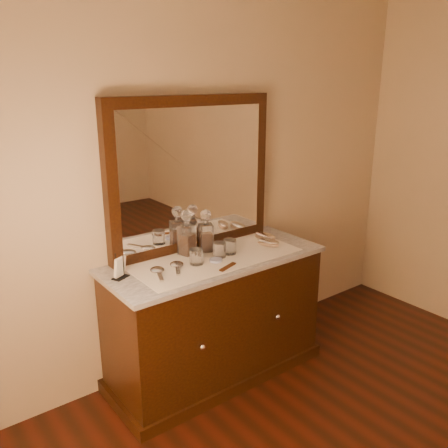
{
  "coord_description": "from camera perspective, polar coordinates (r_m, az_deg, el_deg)",
  "views": [
    {
      "loc": [
        -1.65,
        -0.33,
        1.96
      ],
      "look_at": [
        0.0,
        1.85,
        1.1
      ],
      "focal_mm": 37.89,
      "sensor_mm": 36.0,
      "label": 1
    }
  ],
  "objects": [
    {
      "name": "hand_mirror_inner",
      "position": [
        2.89,
        -5.71,
        -4.98
      ],
      "size": [
        0.15,
        0.21,
        0.02
      ],
      "color": "silver",
      "rests_on": "lace_runner"
    },
    {
      "name": "marble_top",
      "position": [
        3.03,
        -1.14,
        -4.33
      ],
      "size": [
        1.44,
        0.59,
        0.03
      ],
      "primitive_type": "cube",
      "color": "silver",
      "rests_on": "dresser_cabinet"
    },
    {
      "name": "napkin_rack",
      "position": [
        2.78,
        -12.44,
        -5.26
      ],
      "size": [
        0.11,
        0.09,
        0.14
      ],
      "color": "black",
      "rests_on": "marble_top"
    },
    {
      "name": "mirror_glass",
      "position": [
        3.05,
        -3.55,
        5.88
      ],
      "size": [
        1.06,
        0.01,
        0.86
      ],
      "primitive_type": "cube",
      "color": "white",
      "rests_on": "marble_top"
    },
    {
      "name": "knob_left",
      "position": [
        2.85,
        -2.65,
        -14.61
      ],
      "size": [
        0.04,
        0.04,
        0.04
      ],
      "primitive_type": "sphere",
      "color": "silver",
      "rests_on": "dresser_cabinet"
    },
    {
      "name": "brush_far",
      "position": [
        3.34,
        4.98,
        -1.53
      ],
      "size": [
        0.1,
        0.19,
        0.05
      ],
      "color": "#A27E63",
      "rests_on": "lace_runner"
    },
    {
      "name": "dresser_plinth",
      "position": [
        3.41,
        -1.06,
        -16.83
      ],
      "size": [
        1.46,
        0.59,
        0.08
      ],
      "primitive_type": "cube",
      "color": "black",
      "rests_on": "floor"
    },
    {
      "name": "decanter_right",
      "position": [
        3.1,
        -2.19,
        -1.34
      ],
      "size": [
        0.11,
        0.11,
        0.28
      ],
      "color": "brown",
      "rests_on": "lace_runner"
    },
    {
      "name": "lace_runner",
      "position": [
        3.01,
        -0.92,
        -4.14
      ],
      "size": [
        1.1,
        0.45,
        0.0
      ],
      "primitive_type": "cube",
      "color": "white",
      "rests_on": "marble_top"
    },
    {
      "name": "decanter_left",
      "position": [
        3.05,
        -4.5,
        -1.6
      ],
      "size": [
        0.11,
        0.11,
        0.3
      ],
      "color": "brown",
      "rests_on": "lace_runner"
    },
    {
      "name": "brush_near",
      "position": [
        3.23,
        5.34,
        -2.24
      ],
      "size": [
        0.13,
        0.17,
        0.04
      ],
      "color": "#A27E63",
      "rests_on": "lace_runner"
    },
    {
      "name": "hand_mirror_outer",
      "position": [
        2.82,
        -7.99,
        -5.64
      ],
      "size": [
        0.13,
        0.22,
        0.02
      ],
      "color": "silver",
      "rests_on": "lace_runner"
    },
    {
      "name": "comb",
      "position": [
        2.87,
        0.45,
        -5.18
      ],
      "size": [
        0.15,
        0.08,
        0.01
      ],
      "primitive_type": "cube",
      "rotation": [
        0.0,
        0.0,
        0.34
      ],
      "color": "#673012",
      "rests_on": "lace_runner"
    },
    {
      "name": "pin_dish",
      "position": [
        2.96,
        -0.99,
        -4.38
      ],
      "size": [
        0.1,
        0.1,
        0.01
      ],
      "primitive_type": "cylinder",
      "rotation": [
        0.0,
        0.0,
        0.3
      ],
      "color": "white",
      "rests_on": "lace_runner"
    },
    {
      "name": "tumblers",
      "position": [
        2.99,
        -1.05,
        -3.26
      ],
      "size": [
        0.36,
        0.1,
        0.1
      ],
      "color": "white",
      "rests_on": "lace_runner"
    },
    {
      "name": "dresser_cabinet",
      "position": [
        3.22,
        -1.1,
        -11.38
      ],
      "size": [
        1.4,
        0.55,
        0.82
      ],
      "primitive_type": "cube",
      "color": "black",
      "rests_on": "floor"
    },
    {
      "name": "mirror_frame",
      "position": [
        3.08,
        -3.9,
        5.98
      ],
      "size": [
        1.2,
        0.08,
        1.0
      ],
      "primitive_type": "cube",
      "color": "black",
      "rests_on": "marble_top"
    },
    {
      "name": "knob_right",
      "position": [
        3.18,
        6.46,
        -11.06
      ],
      "size": [
        0.04,
        0.04,
        0.04
      ],
      "primitive_type": "sphere",
      "color": "silver",
      "rests_on": "dresser_cabinet"
    }
  ]
}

